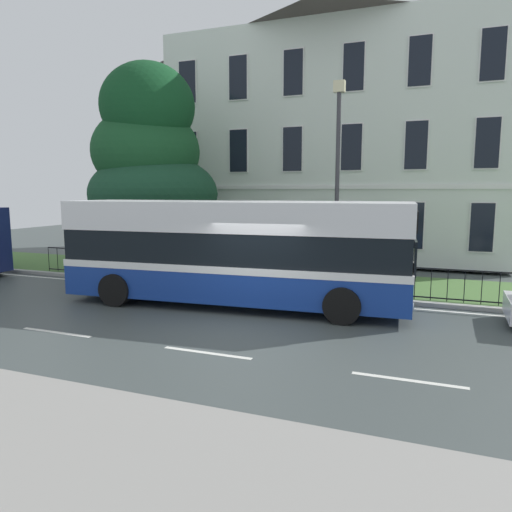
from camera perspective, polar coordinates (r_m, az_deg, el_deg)
ground_plane at (r=12.35m, az=-0.47°, el=-7.95°), size 60.00×56.00×0.18m
georgian_townhouse at (r=25.71m, az=10.29°, el=14.24°), size 15.87×9.18×12.19m
iron_verge_railing at (r=15.72m, az=2.64°, el=-2.11°), size 19.54×0.04×0.97m
evergreen_tree at (r=20.50m, az=-12.73°, el=8.51°), size 5.69×5.56×8.55m
single_decker_bus at (r=13.84m, az=-2.55°, el=0.63°), size 10.12×3.20×3.04m
street_lamp_post at (r=16.03m, az=9.75°, el=9.98°), size 0.36×0.24×6.71m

